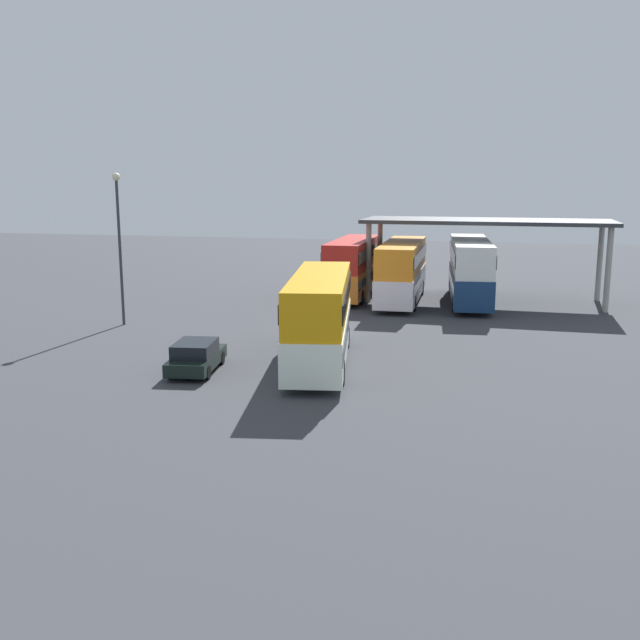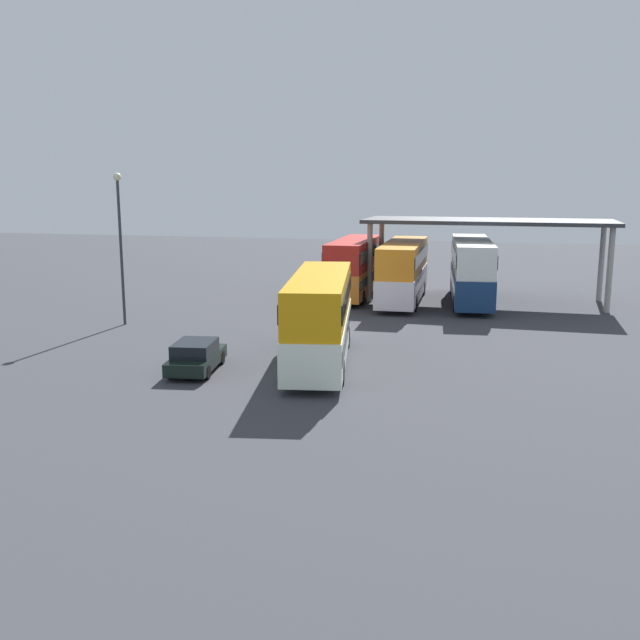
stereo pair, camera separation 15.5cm
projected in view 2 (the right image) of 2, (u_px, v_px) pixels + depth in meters
ground_plane at (305, 382)px, 29.19m from camera, size 140.00×140.00×0.00m
double_decker_main at (320, 315)px, 31.82m from camera, size 4.10×10.98×4.03m
parked_hatchback at (196, 356)px, 30.77m from camera, size 2.25×4.26×1.35m
double_decker_near_canopy at (354, 266)px, 50.02m from camera, size 2.56×10.07×4.07m
double_decker_mid_row at (403, 269)px, 47.96m from camera, size 2.67×11.08×4.06m
double_decker_far_right at (471, 269)px, 47.46m from camera, size 3.30×11.30×4.25m
depot_canopy at (488, 226)px, 47.63m from camera, size 16.46×6.06×5.55m
lamppost_tall at (120, 232)px, 39.90m from camera, size 0.44×0.44×8.53m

